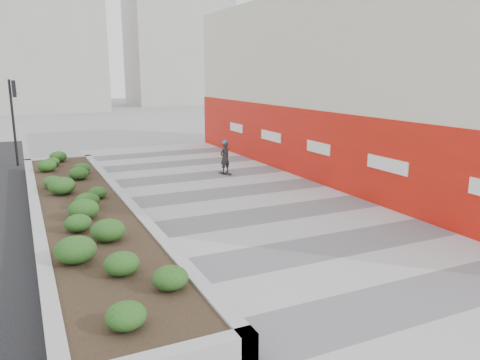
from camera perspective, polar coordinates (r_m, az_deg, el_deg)
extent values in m
plane|color=gray|center=(11.39, 15.85, -10.78)|extent=(160.00, 160.00, 0.00)
cube|color=#A8A8AD|center=(13.61, 7.55, -6.41)|extent=(8.00, 36.00, 0.01)
cube|color=beige|center=(21.87, 14.99, 11.21)|extent=(6.00, 24.00, 8.00)
cube|color=red|center=(20.30, 8.10, 4.33)|extent=(0.12, 24.00, 3.00)
cube|color=#9E9EA0|center=(24.03, -21.19, 1.94)|extent=(3.00, 0.30, 0.55)
cube|color=#9E9EA0|center=(15.35, -23.59, -4.12)|extent=(0.30, 18.00, 0.55)
cube|color=#9E9EA0|center=(15.61, -13.66, -3.10)|extent=(0.30, 18.00, 0.55)
cube|color=#2D2116|center=(15.43, -18.57, -3.71)|extent=(2.40, 17.40, 0.50)
cylinder|color=black|center=(25.37, -25.89, 6.23)|extent=(0.12, 0.12, 4.20)
cube|color=black|center=(25.27, -25.85, 9.98)|extent=(0.18, 0.28, 0.80)
cube|color=#ADAAA3|center=(63.03, -24.41, 16.83)|extent=(16.00, 12.00, 20.00)
cube|color=#ADAAA3|center=(71.65, -7.61, 18.82)|extent=(14.00, 10.00, 24.00)
cylinder|color=#595654|center=(13.88, 9.29, -6.10)|extent=(0.44, 0.44, 0.01)
cube|color=black|center=(21.16, -1.84, 0.85)|extent=(0.46, 0.74, 0.02)
imported|color=#242429|center=(21.02, -1.86, 2.76)|extent=(0.60, 0.50, 1.42)
sphere|color=blue|center=(20.91, -1.87, 4.56)|extent=(0.23, 0.23, 0.23)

